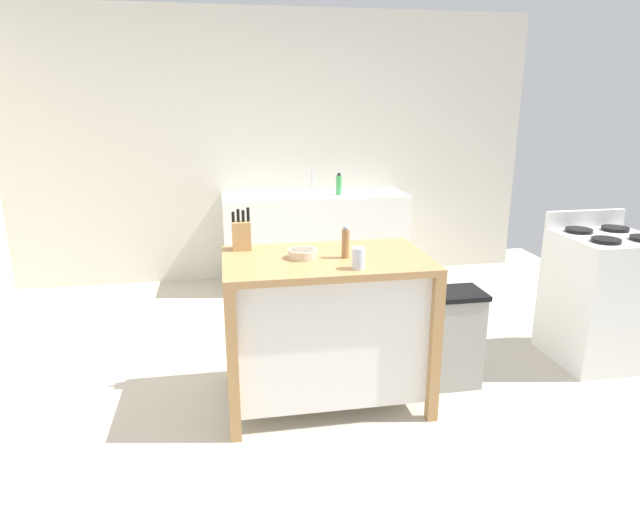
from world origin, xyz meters
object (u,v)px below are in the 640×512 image
at_px(kitchen_island, 326,322).
at_px(bottle_spray_cleaner, 339,185).
at_px(sink_faucet, 312,181).
at_px(bowl_ceramic_wide, 303,253).
at_px(trash_bin, 452,337).
at_px(drinking_cup, 359,258).
at_px(stove, 601,298).
at_px(pepper_grinder, 345,243).
at_px(knife_block, 241,235).

bearing_deg(kitchen_island, bottle_spray_cleaner, 76.08).
bearing_deg(sink_faucet, kitchen_island, -97.47).
xyz_separation_m(bowl_ceramic_wide, trash_bin, (0.96, 0.05, -0.62)).
xyz_separation_m(sink_faucet, bottle_spray_cleaner, (0.22, -0.20, -0.02)).
distance_m(sink_faucet, bottle_spray_cleaner, 0.30).
bearing_deg(trash_bin, drinking_cup, -156.27).
xyz_separation_m(trash_bin, bottle_spray_cleaner, (-0.30, 2.07, 0.67)).
bearing_deg(bowl_ceramic_wide, sink_faucet, 79.29).
bearing_deg(stove, sink_faucet, 128.23).
height_order(drinking_cup, trash_bin, drinking_cup).
distance_m(kitchen_island, stove, 1.99).
relative_size(sink_faucet, stove, 0.22).
bearing_deg(drinking_cup, pepper_grinder, 95.87).
relative_size(kitchen_island, knife_block, 4.63).
relative_size(knife_block, bowl_ceramic_wide, 1.55).
height_order(knife_block, sink_faucet, knife_block).
height_order(kitchen_island, trash_bin, kitchen_island).
xyz_separation_m(bottle_spray_cleaner, stove, (1.45, -1.92, -0.53)).
bearing_deg(trash_bin, stove, 7.47).
xyz_separation_m(trash_bin, stove, (1.15, 0.15, 0.14)).
bearing_deg(bowl_ceramic_wide, trash_bin, 3.21).
xyz_separation_m(drinking_cup, stove, (1.85, 0.46, -0.51)).
bearing_deg(kitchen_island, pepper_grinder, -16.38).
distance_m(drinking_cup, stove, 1.97).
distance_m(knife_block, bowl_ceramic_wide, 0.42).
height_order(bottle_spray_cleaner, stove, bottle_spray_cleaner).
bearing_deg(pepper_grinder, sink_faucet, 85.14).
xyz_separation_m(knife_block, pepper_grinder, (0.57, -0.28, -0.00)).
height_order(knife_block, pepper_grinder, knife_block).
distance_m(bowl_ceramic_wide, drinking_cup, 0.37).
bearing_deg(sink_faucet, trash_bin, -77.10).
distance_m(pepper_grinder, sink_faucet, 2.37).
height_order(sink_faucet, stove, sink_faucet).
height_order(bowl_ceramic_wide, bottle_spray_cleaner, bottle_spray_cleaner).
height_order(kitchen_island, bottle_spray_cleaner, bottle_spray_cleaner).
distance_m(kitchen_island, bottle_spray_cleaner, 2.25).
height_order(bowl_ceramic_wide, pepper_grinder, pepper_grinder).
bearing_deg(stove, drinking_cup, -166.08).
distance_m(bowl_ceramic_wide, bottle_spray_cleaner, 2.23).
xyz_separation_m(kitchen_island, knife_block, (-0.47, 0.25, 0.49)).
height_order(knife_block, trash_bin, knife_block).
bearing_deg(kitchen_island, sink_faucet, 82.53).
xyz_separation_m(pepper_grinder, bottle_spray_cleaner, (0.42, 2.16, -0.01)).
xyz_separation_m(drinking_cup, trash_bin, (0.70, 0.31, -0.65)).
bearing_deg(bottle_spray_cleaner, stove, -52.99).
bearing_deg(trash_bin, bowl_ceramic_wide, -176.79).
height_order(kitchen_island, stove, stove).
relative_size(kitchen_island, bowl_ceramic_wide, 7.17).
height_order(trash_bin, bottle_spray_cleaner, bottle_spray_cleaner).
relative_size(knife_block, stove, 0.25).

